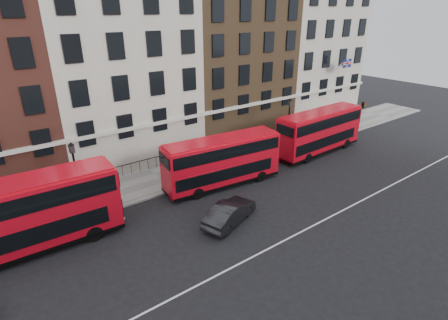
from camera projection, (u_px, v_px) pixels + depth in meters
ground at (236, 238)px, 22.23m from camera, size 120.00×120.00×0.00m
pavement at (160, 178)px, 29.92m from camera, size 80.00×5.00×0.15m
kerb at (174, 190)px, 28.08m from camera, size 80.00×0.30×0.16m
road_centre_line at (257, 255)px, 20.76m from camera, size 70.00×0.12×0.01m
building_terrace at (110, 48)px, 31.14m from camera, size 64.00×11.95×22.00m
bus_b at (21, 216)px, 20.09m from camera, size 11.09×3.08×4.62m
bus_c at (222, 161)px, 28.12m from camera, size 10.00×3.43×4.12m
bus_d at (319, 131)px, 34.67m from camera, size 10.36×2.79×4.32m
car_front at (230, 213)px, 23.64m from camera, size 4.87×3.07×1.51m
lamp_post_left at (77, 175)px, 23.68m from camera, size 0.44×0.44×5.33m
lamp_post_right at (288, 122)px, 34.82m from camera, size 0.44×0.44×5.33m
traffic_light at (362, 110)px, 41.26m from camera, size 0.25×0.45×3.27m
iron_railings at (148, 164)px, 31.31m from camera, size 6.60×0.06×1.00m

